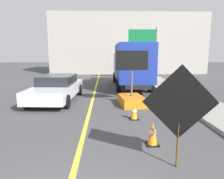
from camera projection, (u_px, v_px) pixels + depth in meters
sidewalk_curb at (215, 112)px, 8.90m from camera, size 2.15×48.00×0.14m
lane_center_stripe at (89, 115)px, 8.72m from camera, size 0.14×36.00×0.01m
roadwork_sign at (180, 104)px, 4.45m from camera, size 1.63×0.21×2.33m
arrow_board_trailer at (131, 96)px, 10.31m from camera, size 1.60×1.92×2.70m
box_truck at (131, 64)px, 15.47m from camera, size 2.45×7.51×3.22m
pickup_car at (57, 88)px, 11.28m from camera, size 2.36×5.07×1.38m
highway_guide_sign at (148, 44)px, 19.51m from camera, size 2.79×0.18×5.00m
far_building_block at (127, 45)px, 28.76m from camera, size 19.81×7.40×7.56m
traffic_cone_near_sign at (153, 134)px, 5.79m from camera, size 0.36×0.36×0.67m
traffic_cone_mid_lane at (134, 112)px, 8.08m from camera, size 0.36×0.36×0.60m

